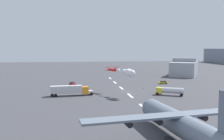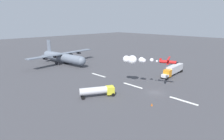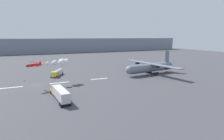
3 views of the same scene
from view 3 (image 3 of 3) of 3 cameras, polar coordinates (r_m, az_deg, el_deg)
name	(u,v)px [view 3 (image 3 of 3)]	position (r m, az deg, el deg)	size (l,w,h in m)	color
ground_plane	(37,85)	(80.00, -21.92, -4.26)	(440.00, 440.00, 0.00)	#424247
runway_stripe_2	(11,88)	(80.17, -28.23, -4.71)	(8.00, 0.90, 0.01)	white
runway_stripe_3	(59,83)	(80.81, -15.66, -3.76)	(8.00, 0.90, 0.01)	white
runway_stripe_4	(99,79)	(85.18, -3.87, -2.69)	(8.00, 0.90, 0.01)	white
mountain_ridge_distant	(28,46)	(228.13, -24.09, 6.61)	(396.00, 16.00, 16.73)	gray
cargo_transport_plane	(149,67)	(96.34, 11.20, 0.76)	(28.97, 37.36, 11.50)	slate
stunt_biplane_red	(59,63)	(77.76, -15.83, 2.16)	(16.85, 9.49, 3.09)	red
semi_truck_orange	(60,93)	(59.00, -15.58, -6.73)	(3.93, 15.43, 3.70)	silver
fuel_tanker_truck	(57,72)	(94.73, -16.33, -0.70)	(7.11, 9.87, 2.90)	yellow
traffic_cone_near	(24,81)	(88.40, -25.08, -2.92)	(0.44, 0.44, 0.75)	orange
traffic_cone_far	(56,77)	(89.76, -16.56, -2.19)	(0.44, 0.44, 0.75)	orange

